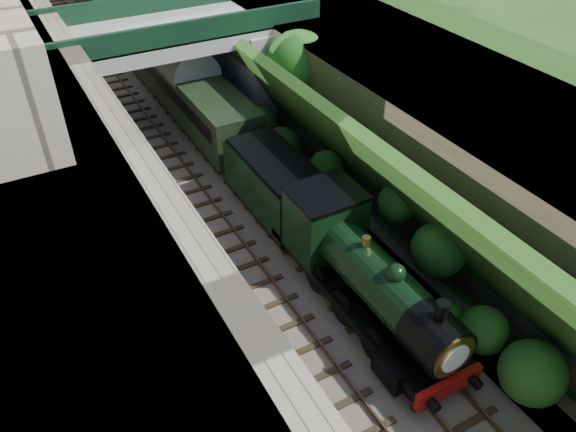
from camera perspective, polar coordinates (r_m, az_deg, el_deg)
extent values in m
plane|color=#1E4714|center=(20.16, 13.77, -20.37)|extent=(160.00, 160.00, 0.00)
cube|color=#473F38|center=(32.88, -9.03, 6.36)|extent=(10.00, 90.00, 0.20)
cube|color=#756B56|center=(30.20, -19.50, 9.06)|extent=(1.00, 90.00, 7.00)
cube|color=#262628|center=(30.00, -25.94, 7.15)|extent=(6.00, 90.00, 7.00)
cube|color=#262628|center=(35.36, 5.35, 14.43)|extent=(8.00, 90.00, 6.25)
cube|color=#1E4714|center=(33.41, -1.32, 12.39)|extent=(4.02, 90.00, 6.36)
sphere|color=#194C14|center=(21.16, 23.60, -14.40)|extent=(2.28, 2.28, 2.28)
sphere|color=#194C14|center=(21.95, 19.27, -10.88)|extent=(1.82, 1.82, 1.82)
sphere|color=#194C14|center=(23.19, 15.09, -3.31)|extent=(2.28, 2.28, 2.28)
sphere|color=#194C14|center=(24.77, 11.12, 1.29)|extent=(1.81, 1.81, 1.81)
sphere|color=#194C14|center=(26.61, 8.32, 7.06)|extent=(1.57, 1.57, 1.57)
sphere|color=#194C14|center=(28.28, 3.90, 4.91)|extent=(1.81, 1.81, 1.81)
sphere|color=#194C14|center=(31.33, -0.63, 6.96)|extent=(2.33, 2.33, 2.33)
sphere|color=#194C14|center=(33.52, -2.85, 9.31)|extent=(2.20, 2.20, 2.20)
sphere|color=#194C14|center=(35.23, -1.86, 16.95)|extent=(1.32, 1.32, 1.32)
sphere|color=#194C14|center=(38.67, -4.67, 18.90)|extent=(2.30, 2.30, 2.30)
sphere|color=#194C14|center=(41.24, -8.40, 15.40)|extent=(1.34, 1.34, 1.34)
sphere|color=#194C14|center=(43.09, -9.38, 16.54)|extent=(1.76, 1.76, 1.76)
sphere|color=#194C14|center=(46.91, -10.95, 19.09)|extent=(2.39, 2.39, 2.39)
sphere|color=#194C14|center=(52.40, -13.73, 19.64)|extent=(1.52, 1.52, 1.52)
cube|color=black|center=(32.33, -12.36, 5.62)|extent=(2.50, 90.00, 0.07)
cube|color=brown|center=(32.13, -13.58, 5.42)|extent=(0.08, 90.00, 0.14)
cube|color=brown|center=(32.44, -11.18, 6.11)|extent=(0.08, 90.00, 0.14)
cube|color=black|center=(33.16, -7.12, 7.10)|extent=(2.50, 90.00, 0.07)
cube|color=brown|center=(32.90, -8.29, 6.92)|extent=(0.08, 90.00, 0.14)
cube|color=brown|center=(33.34, -5.99, 7.55)|extent=(0.08, 90.00, 0.14)
cube|color=gray|center=(34.17, -11.73, 17.66)|extent=(16.00, 6.00, 0.90)
cube|color=#13341F|center=(31.30, -10.15, 17.89)|extent=(16.00, 0.30, 1.20)
cube|color=#13341F|center=(36.50, -13.50, 20.25)|extent=(16.00, 0.30, 1.20)
cube|color=gray|center=(34.07, -20.78, 10.74)|extent=(1.40, 6.40, 5.70)
cube|color=gray|center=(36.73, -4.04, 14.92)|extent=(2.40, 6.40, 5.70)
cylinder|color=black|center=(32.94, 1.02, 11.05)|extent=(0.30, 0.30, 4.40)
sphere|color=#194C14|center=(31.89, 1.07, 15.25)|extent=(3.60, 3.60, 3.60)
sphere|color=#194C14|center=(32.99, 1.13, 14.89)|extent=(2.40, 2.40, 2.40)
cube|color=black|center=(22.30, 8.77, -9.95)|extent=(2.40, 8.40, 0.60)
cube|color=black|center=(22.45, 7.40, -7.38)|extent=(2.70, 10.00, 0.35)
cube|color=maroon|center=(20.14, 16.00, -16.33)|extent=(2.70, 0.25, 0.70)
cylinder|color=black|center=(21.11, 8.92, -6.18)|extent=(1.90, 5.60, 1.90)
cylinder|color=black|center=(19.47, 14.73, -11.90)|extent=(1.96, 1.80, 1.96)
cylinder|color=white|center=(19.07, 16.68, -13.76)|extent=(1.10, 0.05, 1.10)
cylinder|color=black|center=(18.61, 15.30, -9.46)|extent=(0.44, 0.44, 0.90)
sphere|color=black|center=(19.89, 10.88, -5.78)|extent=(0.76, 0.76, 0.76)
cylinder|color=#A57F33|center=(20.85, 7.92, -2.67)|extent=(0.32, 0.32, 0.50)
cube|color=black|center=(23.21, 3.76, -0.61)|extent=(2.75, 2.40, 2.80)
cube|color=black|center=(22.36, 3.90, 2.33)|extent=(2.85, 2.50, 0.15)
cube|color=black|center=(20.23, 10.35, -15.22)|extent=(0.60, 1.40, 0.90)
cube|color=black|center=(21.45, 15.78, -12.34)|extent=(0.60, 1.40, 0.90)
cube|color=black|center=(27.48, -1.25, 0.93)|extent=(2.30, 6.00, 0.50)
cube|color=black|center=(27.34, -1.25, 1.35)|extent=(2.60, 6.00, 0.50)
cube|color=black|center=(26.65, -1.29, 3.44)|extent=(2.70, 6.00, 2.40)
cube|color=black|center=(25.98, -1.33, 5.74)|extent=(2.50, 5.60, 0.20)
cube|color=black|center=(37.58, -10.40, 10.84)|extent=(2.30, 17.00, 0.40)
cube|color=black|center=(37.48, -10.45, 11.18)|extent=(2.50, 17.00, 0.50)
cube|color=black|center=(36.86, -10.71, 13.27)|extent=(2.80, 18.00, 2.70)
cube|color=slate|center=(36.30, -10.98, 15.44)|extent=(2.90, 18.00, 0.50)
cube|color=black|center=(54.60, -17.64, 18.15)|extent=(2.30, 17.00, 0.40)
cube|color=black|center=(54.53, -17.69, 18.40)|extent=(2.50, 17.00, 0.50)
cube|color=black|center=(54.11, -18.00, 19.89)|extent=(2.80, 18.00, 2.70)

